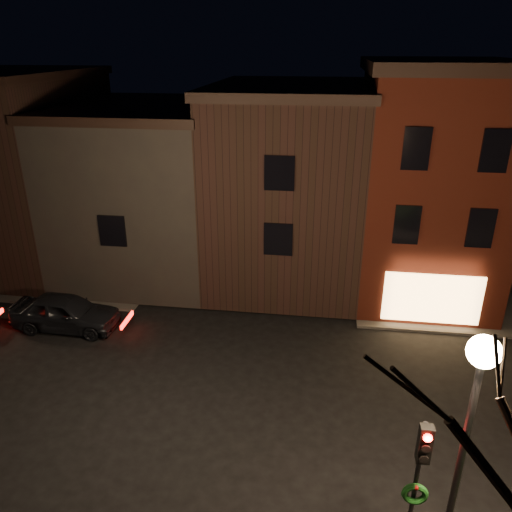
{
  "coord_description": "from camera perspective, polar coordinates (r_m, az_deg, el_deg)",
  "views": [
    {
      "loc": [
        3.27,
        -13.82,
        11.27
      ],
      "look_at": [
        0.66,
        4.78,
        3.2
      ],
      "focal_mm": 35.0,
      "sensor_mm": 36.0,
      "label": 1
    }
  ],
  "objects": [
    {
      "name": "parked_car_a",
      "position": [
        22.68,
        -20.93,
        -6.01
      ],
      "size": [
        4.55,
        1.89,
        1.54
      ],
      "primitive_type": "imported",
      "rotation": [
        0.0,
        0.0,
        1.56
      ],
      "color": "black",
      "rests_on": "ground"
    },
    {
      "name": "corner_building",
      "position": [
        24.48,
        19.08,
        8.11
      ],
      "size": [
        6.5,
        8.5,
        10.5
      ],
      "color": "#4A160D",
      "rests_on": "ground"
    },
    {
      "name": "ground",
      "position": [
        18.13,
        -4.33,
        -15.27
      ],
      "size": [
        120.0,
        120.0,
        0.0
      ],
      "primitive_type": "plane",
      "color": "black",
      "rests_on": "ground"
    },
    {
      "name": "row_building_c",
      "position": [
        29.91,
        -25.54,
        9.07
      ],
      "size": [
        7.3,
        10.3,
        9.9
      ],
      "color": "black",
      "rests_on": "ground"
    },
    {
      "name": "traffic_signal",
      "position": [
        12.09,
        18.08,
        -22.65
      ],
      "size": [
        0.58,
        0.38,
        4.05
      ],
      "color": "black",
      "rests_on": "sidewalk_near_right"
    },
    {
      "name": "street_lamp_near",
      "position": [
        10.33,
        23.56,
        -15.15
      ],
      "size": [
        0.6,
        0.6,
        6.48
      ],
      "color": "black",
      "rests_on": "sidewalk_near_right"
    },
    {
      "name": "sidewalk_far_left",
      "position": [
        42.55,
        -25.67,
        5.66
      ],
      "size": [
        30.0,
        30.0,
        0.12
      ],
      "primitive_type": "cube",
      "color": "#2D2B28",
      "rests_on": "ground"
    },
    {
      "name": "row_building_b",
      "position": [
        26.85,
        -12.05,
        7.77
      ],
      "size": [
        7.8,
        10.3,
        8.4
      ],
      "color": "black",
      "rests_on": "ground"
    },
    {
      "name": "row_building_a",
      "position": [
        25.22,
        3.74,
        8.41
      ],
      "size": [
        7.3,
        10.3,
        9.4
      ],
      "color": "black",
      "rests_on": "ground"
    }
  ]
}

